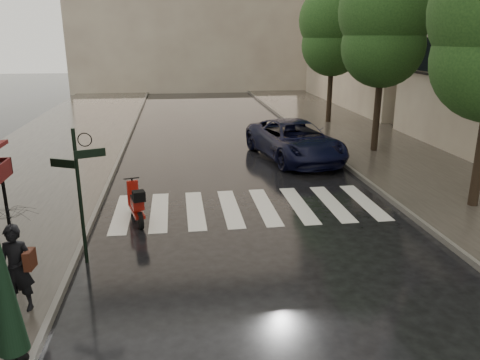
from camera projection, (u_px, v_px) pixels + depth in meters
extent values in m
plane|color=black|center=(129.00, 339.00, 7.99)|extent=(120.00, 120.00, 0.00)
cube|color=#38332D|center=(41.00, 163.00, 18.74)|extent=(6.00, 60.00, 0.12)
cube|color=#38332D|center=(390.00, 151.00, 20.65)|extent=(5.50, 60.00, 0.12)
cube|color=#595651|center=(119.00, 160.00, 19.13)|extent=(0.12, 60.00, 0.16)
cube|color=#595651|center=(329.00, 152.00, 20.28)|extent=(0.12, 60.00, 0.16)
cube|color=silver|center=(123.00, 213.00, 13.57)|extent=(0.50, 3.20, 0.01)
cube|color=silver|center=(159.00, 212.00, 13.71)|extent=(0.50, 3.20, 0.01)
cube|color=silver|center=(195.00, 210.00, 13.84)|extent=(0.50, 3.20, 0.01)
cube|color=silver|center=(230.00, 208.00, 13.98)|extent=(0.50, 3.20, 0.01)
cube|color=silver|center=(265.00, 206.00, 14.12)|extent=(0.50, 3.20, 0.01)
cube|color=silver|center=(299.00, 205.00, 14.25)|extent=(0.50, 3.20, 0.01)
cube|color=silver|center=(332.00, 203.00, 14.39)|extent=(0.50, 3.20, 0.01)
cube|color=silver|center=(364.00, 202.00, 14.53)|extent=(0.50, 3.20, 0.01)
cylinder|color=black|center=(8.00, 217.00, 9.86)|extent=(0.07, 0.07, 2.35)
cylinder|color=black|center=(80.00, 198.00, 10.21)|extent=(0.08, 0.08, 3.10)
cube|color=black|center=(90.00, 153.00, 9.95)|extent=(0.62, 0.26, 0.18)
cube|color=black|center=(63.00, 163.00, 9.94)|extent=(0.56, 0.29, 0.18)
cylinder|color=black|center=(378.00, 99.00, 19.87)|extent=(0.28, 0.28, 4.48)
sphere|color=#163513|center=(383.00, 46.00, 19.23)|extent=(3.40, 3.40, 3.40)
sphere|color=#163513|center=(386.00, 11.00, 18.82)|extent=(3.80, 3.80, 3.80)
cylinder|color=black|center=(330.00, 84.00, 26.53)|extent=(0.28, 0.28, 4.37)
sphere|color=#163513|center=(332.00, 45.00, 25.91)|extent=(3.40, 3.40, 3.40)
sphere|color=#163513|center=(334.00, 20.00, 25.51)|extent=(3.80, 3.80, 3.80)
imported|color=black|center=(17.00, 268.00, 8.41)|extent=(0.64, 0.46, 1.65)
imported|color=black|center=(7.00, 207.00, 8.06)|extent=(1.08, 1.10, 0.90)
cube|color=#431D11|center=(30.00, 259.00, 8.37)|extent=(0.17, 0.32, 0.35)
cylinder|color=black|center=(141.00, 221.00, 12.45)|extent=(0.21, 0.47, 0.46)
cylinder|color=black|center=(133.00, 206.00, 13.51)|extent=(0.21, 0.47, 0.46)
cube|color=maroon|center=(136.00, 210.00, 12.98)|extent=(0.57, 1.28, 0.10)
cube|color=maroon|center=(137.00, 203.00, 12.68)|extent=(0.41, 0.58, 0.27)
cube|color=maroon|center=(133.00, 193.00, 13.25)|extent=(0.33, 0.19, 0.72)
cylinder|color=black|center=(131.00, 178.00, 13.22)|extent=(0.44, 0.14, 0.03)
cube|color=black|center=(139.00, 196.00, 12.27)|extent=(0.37, 0.36, 0.27)
imported|color=black|center=(295.00, 140.00, 19.35)|extent=(3.59, 6.05, 1.58)
cylinder|color=black|center=(5.00, 292.00, 6.87)|extent=(0.04, 0.04, 2.35)
cone|color=black|center=(4.00, 285.00, 6.84)|extent=(0.46, 0.46, 2.24)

